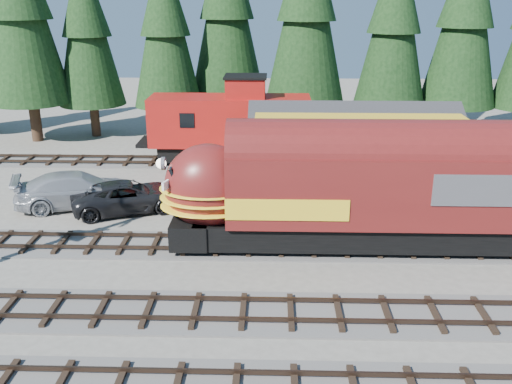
{
  "coord_description": "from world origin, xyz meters",
  "views": [
    {
      "loc": [
        -4.96,
        -20.71,
        11.51
      ],
      "look_at": [
        -5.68,
        4.0,
        2.79
      ],
      "focal_mm": 40.0,
      "sensor_mm": 36.0,
      "label": 1
    }
  ],
  "objects_px": {
    "pickup_truck_a": "(128,196)",
    "pickup_truck_b": "(77,190)",
    "depot": "(360,152)",
    "locomotive": "(341,194)",
    "caboose": "(231,124)"
  },
  "relations": [
    {
      "from": "depot",
      "to": "caboose",
      "type": "relative_size",
      "value": 1.16
    },
    {
      "from": "depot",
      "to": "locomotive",
      "type": "distance_m",
      "value": 6.74
    },
    {
      "from": "caboose",
      "to": "locomotive",
      "type": "bearing_deg",
      "value": -66.59
    },
    {
      "from": "locomotive",
      "to": "pickup_truck_a",
      "type": "relative_size",
      "value": 2.85
    },
    {
      "from": "caboose",
      "to": "pickup_truck_b",
      "type": "xyz_separation_m",
      "value": [
        -8.1,
        -8.75,
        -1.82
      ]
    },
    {
      "from": "depot",
      "to": "locomotive",
      "type": "bearing_deg",
      "value": -105.13
    },
    {
      "from": "caboose",
      "to": "depot",
      "type": "bearing_deg",
      "value": -43.81
    },
    {
      "from": "locomotive",
      "to": "caboose",
      "type": "distance_m",
      "value": 15.26
    },
    {
      "from": "depot",
      "to": "pickup_truck_a",
      "type": "xyz_separation_m",
      "value": [
        -12.87,
        -1.93,
        -2.12
      ]
    },
    {
      "from": "depot",
      "to": "pickup_truck_b",
      "type": "relative_size",
      "value": 1.9
    },
    {
      "from": "depot",
      "to": "locomotive",
      "type": "xyz_separation_m",
      "value": [
        -1.76,
        -6.5,
        -0.24
      ]
    },
    {
      "from": "locomotive",
      "to": "pickup_truck_b",
      "type": "xyz_separation_m",
      "value": [
        -14.16,
        5.25,
        -1.75
      ]
    },
    {
      "from": "locomotive",
      "to": "caboose",
      "type": "xyz_separation_m",
      "value": [
        -6.06,
        14.0,
        0.08
      ]
    },
    {
      "from": "pickup_truck_a",
      "to": "pickup_truck_b",
      "type": "xyz_separation_m",
      "value": [
        -3.05,
        0.68,
        0.14
      ]
    },
    {
      "from": "pickup_truck_a",
      "to": "pickup_truck_b",
      "type": "distance_m",
      "value": 3.13
    }
  ]
}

